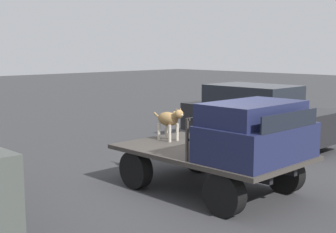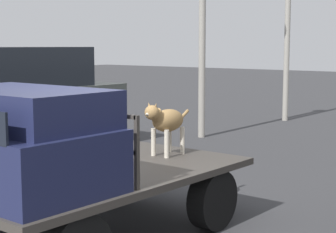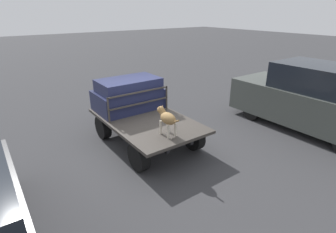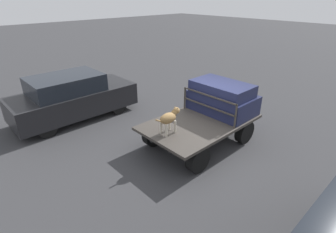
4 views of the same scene
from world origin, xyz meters
TOP-DOWN VIEW (x-y plane):
  - ground_plane at (0.00, 0.00)m, footprint 80.00×80.00m
  - flatbed_truck at (0.00, 0.00)m, footprint 3.46×2.08m
  - truck_cab at (1.01, 0.00)m, footprint 1.28×1.96m
  - truck_headboard at (0.33, 0.00)m, footprint 0.04×1.96m
  - dog at (-1.15, 0.10)m, footprint 0.86×0.28m
  - parked_sedan at (-1.97, 4.33)m, footprint 4.30×1.82m

SIDE VIEW (x-z plane):
  - ground_plane at x=0.00m, z-range 0.00..0.00m
  - flatbed_truck at x=0.00m, z-range 0.18..0.95m
  - parked_sedan at x=-1.97m, z-range 0.00..1.64m
  - dog at x=-1.15m, z-range 0.86..1.56m
  - truck_cab at x=1.01m, z-range 0.75..1.72m
  - truck_headboard at x=0.33m, z-range 0.90..1.62m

